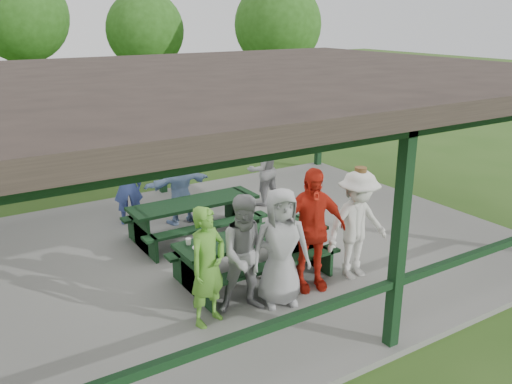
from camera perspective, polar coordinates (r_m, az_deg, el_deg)
ground at (r=10.32m, az=-1.39°, el=-6.08°), size 90.00×90.00×0.00m
concrete_slab at (r=10.30m, az=-1.39°, el=-5.83°), size 10.00×8.00×0.10m
pavilion_structure at (r=9.46m, az=-1.53°, el=11.68°), size 10.60×8.60×3.24m
picnic_table_near at (r=8.90m, az=-0.33°, el=-6.16°), size 2.56×1.39×0.75m
picnic_table_far at (r=10.49m, az=-6.49°, el=-2.40°), size 2.50×1.39×0.75m
table_setting at (r=8.78m, az=-0.37°, el=-4.30°), size 2.36×0.45×0.10m
contestant_green at (r=7.51m, az=-5.11°, el=-7.79°), size 0.73×0.60×1.72m
contestant_grey_left at (r=7.78m, az=-0.87°, el=-6.57°), size 1.04×0.92×1.77m
contestant_grey_mid at (r=7.98m, az=2.61°, el=-5.82°), size 1.02×0.83×1.80m
contestant_red at (r=8.41m, az=5.77°, el=-3.94°), size 1.25×0.79×1.98m
contestant_white_fedora at (r=8.91m, az=10.61°, el=-3.39°), size 1.20×0.72×1.87m
spectator_lblue at (r=11.23m, az=-8.02°, el=0.62°), size 1.48×0.54×1.57m
spectator_blue at (r=11.36m, az=-13.38°, el=0.66°), size 0.67×0.52×1.62m
spectator_grey at (r=12.19m, az=0.69°, el=2.43°), size 0.86×0.71×1.65m
pickup_truck at (r=18.36m, az=-11.39°, el=6.67°), size 5.23×3.29×1.35m
farm_trailer at (r=15.40m, az=-25.04°, el=3.07°), size 3.88×1.97×1.35m
tree_left at (r=26.02m, az=-23.49°, el=16.63°), size 3.93×3.93×6.13m
tree_mid at (r=25.02m, az=-11.59°, el=16.31°), size 3.36×3.36×5.25m
tree_right at (r=23.40m, az=2.32°, el=17.14°), size 3.59×3.59×5.61m
tree_far_right at (r=29.63m, az=1.72°, el=17.09°), size 3.45×3.45×5.39m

